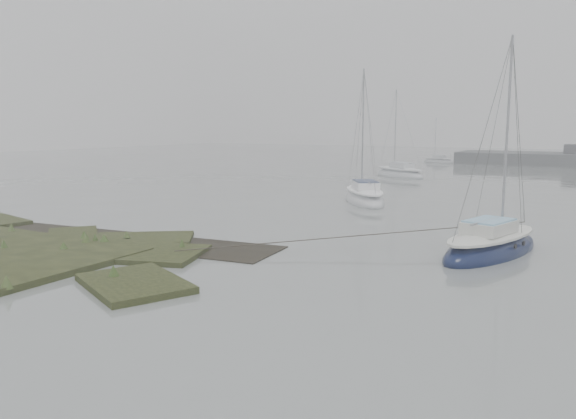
# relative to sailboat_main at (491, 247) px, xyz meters

# --- Properties ---
(ground) EXTENTS (160.00, 160.00, 0.00)m
(ground) POSITION_rel_sailboat_main_xyz_m (-8.89, 20.90, -0.27)
(ground) COLOR slate
(ground) RESTS_ON ground
(sailboat_main) EXTENTS (3.58, 6.38, 8.56)m
(sailboat_main) POSITION_rel_sailboat_main_xyz_m (0.00, 0.00, 0.00)
(sailboat_main) COLOR black
(sailboat_main) RESTS_ON ground
(sailboat_white) EXTENTS (5.18, 6.30, 8.78)m
(sailboat_white) POSITION_rel_sailboat_main_xyz_m (-9.38, 10.90, 0.01)
(sailboat_white) COLOR silver
(sailboat_white) RESTS_ON ground
(sailboat_far_a) EXTENTS (6.23, 4.92, 8.59)m
(sailboat_far_a) POSITION_rel_sailboat_main_xyz_m (-13.06, 28.76, 0.00)
(sailboat_far_a) COLOR silver
(sailboat_far_a) RESTS_ON ground
(sailboat_far_c) EXTENTS (4.55, 2.96, 6.11)m
(sailboat_far_c) POSITION_rel_sailboat_main_xyz_m (-15.03, 49.86, -0.08)
(sailboat_far_c) COLOR #ACB0B6
(sailboat_far_c) RESTS_ON ground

